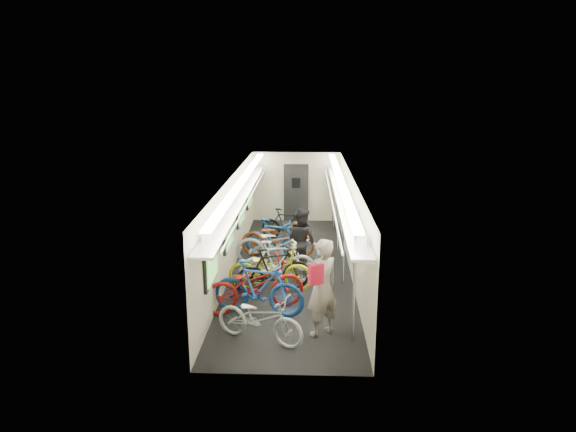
# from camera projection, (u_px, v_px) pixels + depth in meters

# --- Properties ---
(train_car_shell) EXTENTS (10.00, 10.00, 10.00)m
(train_car_shell) POSITION_uv_depth(u_px,v_px,m) (279.00, 200.00, 13.50)
(train_car_shell) COLOR black
(train_car_shell) RESTS_ON ground
(bicycle_0) EXTENTS (1.85, 1.27, 0.92)m
(bicycle_0) POSITION_uv_depth(u_px,v_px,m) (260.00, 318.00, 9.34)
(bicycle_0) COLOR #B8B9BD
(bicycle_0) RESTS_ON ground
(bicycle_1) EXTENTS (2.00, 0.94, 1.16)m
(bicycle_1) POSITION_uv_depth(u_px,v_px,m) (258.00, 288.00, 10.44)
(bicycle_1) COLOR #1B48A3
(bicycle_1) RESTS_ON ground
(bicycle_2) EXTENTS (2.29, 1.47, 1.14)m
(bicycle_2) POSITION_uv_depth(u_px,v_px,m) (254.00, 285.00, 10.62)
(bicycle_2) COLOR maroon
(bicycle_2) RESTS_ON ground
(bicycle_3) EXTENTS (1.85, 1.11, 1.07)m
(bicycle_3) POSITION_uv_depth(u_px,v_px,m) (274.00, 270.00, 11.58)
(bicycle_3) COLOR black
(bicycle_3) RESTS_ON ground
(bicycle_4) EXTENTS (1.99, 0.81, 1.02)m
(bicycle_4) POSITION_uv_depth(u_px,v_px,m) (270.00, 269.00, 11.73)
(bicycle_4) COLOR #CACB13
(bicycle_4) RESTS_ON ground
(bicycle_5) EXTENTS (1.87, 0.85, 1.09)m
(bicycle_5) POSITION_uv_depth(u_px,v_px,m) (278.00, 262.00, 12.08)
(bicycle_5) COLOR silver
(bicycle_5) RESTS_ON ground
(bicycle_6) EXTENTS (2.22, 0.84, 1.15)m
(bicycle_6) POSITION_uv_depth(u_px,v_px,m) (278.00, 245.00, 13.32)
(bicycle_6) COLOR #9D9EA2
(bicycle_6) RESTS_ON ground
(bicycle_7) EXTENTS (1.85, 0.98, 1.07)m
(bicycle_7) POSITION_uv_depth(u_px,v_px,m) (275.00, 238.00, 14.03)
(bicycle_7) COLOR navy
(bicycle_7) RESTS_ON ground
(bicycle_8) EXTENTS (2.10, 0.91, 1.07)m
(bicycle_8) POSITION_uv_depth(u_px,v_px,m) (277.00, 238.00, 14.06)
(bicycle_8) COLOR #8C340F
(bicycle_8) RESTS_ON ground
(bicycle_9) EXTENTS (1.71, 0.96, 0.99)m
(bicycle_9) POSITION_uv_depth(u_px,v_px,m) (286.00, 225.00, 15.55)
(bicycle_9) COLOR black
(bicycle_9) RESTS_ON ground
(passenger_near) EXTENTS (0.82, 0.77, 1.88)m
(passenger_near) POSITION_uv_depth(u_px,v_px,m) (322.00, 288.00, 9.51)
(passenger_near) COLOR gray
(passenger_near) RESTS_ON ground
(passenger_mid) EXTENTS (1.04, 1.03, 1.69)m
(passenger_mid) POSITION_uv_depth(u_px,v_px,m) (301.00, 241.00, 12.72)
(passenger_mid) COLOR black
(passenger_mid) RESTS_ON ground
(backpack) EXTENTS (0.29, 0.24, 0.38)m
(backpack) POSITION_uv_depth(u_px,v_px,m) (316.00, 274.00, 9.24)
(backpack) COLOR #AD1129
(backpack) RESTS_ON passenger_near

